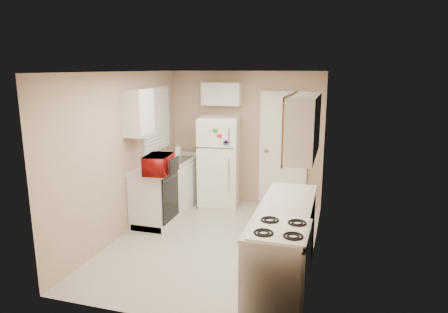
# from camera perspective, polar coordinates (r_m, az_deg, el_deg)

# --- Properties ---
(floor) EXTENTS (3.80, 3.80, 0.00)m
(floor) POSITION_cam_1_polar(r_m,az_deg,el_deg) (5.90, -1.40, -12.00)
(floor) COLOR beige
(floor) RESTS_ON ground
(ceiling) EXTENTS (3.80, 3.80, 0.00)m
(ceiling) POSITION_cam_1_polar(r_m,az_deg,el_deg) (5.37, -1.54, 12.00)
(ceiling) COLOR white
(ceiling) RESTS_ON floor
(wall_left) EXTENTS (3.80, 3.80, 0.00)m
(wall_left) POSITION_cam_1_polar(r_m,az_deg,el_deg) (6.08, -14.14, 0.29)
(wall_left) COLOR tan
(wall_left) RESTS_ON floor
(wall_right) EXTENTS (3.80, 3.80, 0.00)m
(wall_right) POSITION_cam_1_polar(r_m,az_deg,el_deg) (5.26, 13.21, -1.54)
(wall_right) COLOR tan
(wall_right) RESTS_ON floor
(wall_back) EXTENTS (2.80, 2.80, 0.00)m
(wall_back) POSITION_cam_1_polar(r_m,az_deg,el_deg) (7.31, 3.10, 2.67)
(wall_back) COLOR tan
(wall_back) RESTS_ON floor
(wall_front) EXTENTS (2.80, 2.80, 0.00)m
(wall_front) POSITION_cam_1_polar(r_m,az_deg,el_deg) (3.82, -10.28, -6.80)
(wall_front) COLOR tan
(wall_front) RESTS_ON floor
(left_counter) EXTENTS (0.60, 1.80, 0.90)m
(left_counter) POSITION_cam_1_polar(r_m,az_deg,el_deg) (6.90, -7.87, -4.42)
(left_counter) COLOR silver
(left_counter) RESTS_ON floor
(dishwasher) EXTENTS (0.03, 0.58, 0.72)m
(dishwasher) POSITION_cam_1_polar(r_m,az_deg,el_deg) (6.25, -7.70, -5.84)
(dishwasher) COLOR black
(dishwasher) RESTS_ON floor
(sink) EXTENTS (0.54, 0.74, 0.16)m
(sink) POSITION_cam_1_polar(r_m,az_deg,el_deg) (6.93, -7.47, -0.84)
(sink) COLOR gray
(sink) RESTS_ON left_counter
(microwave) EXTENTS (0.55, 0.36, 0.35)m
(microwave) POSITION_cam_1_polar(r_m,az_deg,el_deg) (6.02, -9.32, -1.07)
(microwave) COLOR #A00D0A
(microwave) RESTS_ON left_counter
(soap_bottle) EXTENTS (0.13, 0.13, 0.22)m
(soap_bottle) POSITION_cam_1_polar(r_m,az_deg,el_deg) (7.27, -6.62, 0.95)
(soap_bottle) COLOR beige
(soap_bottle) RESTS_ON left_counter
(window_blinds) EXTENTS (0.10, 0.98, 1.08)m
(window_blinds) POSITION_cam_1_polar(r_m,az_deg,el_deg) (6.90, -9.63, 5.30)
(window_blinds) COLOR silver
(window_blinds) RESTS_ON wall_left
(upper_cabinet_left) EXTENTS (0.30, 0.45, 0.70)m
(upper_cabinet_left) POSITION_cam_1_polar(r_m,az_deg,el_deg) (6.10, -12.17, 6.14)
(upper_cabinet_left) COLOR silver
(upper_cabinet_left) RESTS_ON wall_left
(refrigerator) EXTENTS (0.74, 0.73, 1.62)m
(refrigerator) POSITION_cam_1_polar(r_m,az_deg,el_deg) (7.18, -0.59, -0.66)
(refrigerator) COLOR white
(refrigerator) RESTS_ON floor
(cabinet_over_fridge) EXTENTS (0.70, 0.30, 0.40)m
(cabinet_over_fridge) POSITION_cam_1_polar(r_m,az_deg,el_deg) (7.17, -0.26, 8.95)
(cabinet_over_fridge) COLOR silver
(cabinet_over_fridge) RESTS_ON wall_back
(interior_door) EXTENTS (0.86, 0.06, 2.08)m
(interior_door) POSITION_cam_1_polar(r_m,az_deg,el_deg) (7.18, 8.45, 0.91)
(interior_door) COLOR white
(interior_door) RESTS_ON floor
(right_counter) EXTENTS (0.60, 2.00, 0.90)m
(right_counter) POSITION_cam_1_polar(r_m,az_deg,el_deg) (4.78, 8.49, -12.34)
(right_counter) COLOR silver
(right_counter) RESTS_ON floor
(stove) EXTENTS (0.57, 0.70, 0.84)m
(stove) POSITION_cam_1_polar(r_m,az_deg,el_deg) (4.23, 7.91, -16.32)
(stove) COLOR white
(stove) RESTS_ON floor
(upper_cabinet_right) EXTENTS (0.30, 1.20, 0.70)m
(upper_cabinet_right) POSITION_cam_1_polar(r_m,az_deg,el_deg) (4.67, 11.36, 4.29)
(upper_cabinet_right) COLOR silver
(upper_cabinet_right) RESTS_ON wall_right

